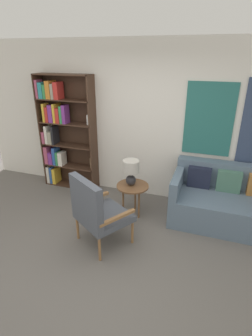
{
  "coord_description": "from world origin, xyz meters",
  "views": [
    {
      "loc": [
        1.27,
        -2.27,
        2.46
      ],
      "look_at": [
        0.11,
        1.08,
        0.9
      ],
      "focal_mm": 28.0,
      "sensor_mm": 36.0,
      "label": 1
    }
  ],
  "objects": [
    {
      "name": "table_lamp",
      "position": [
        0.12,
        1.27,
        0.79
      ],
      "size": [
        0.26,
        0.26,
        0.42
      ],
      "color": "#2D2D33",
      "rests_on": "side_table"
    },
    {
      "name": "ground_plane",
      "position": [
        0.0,
        0.0,
        0.0
      ],
      "size": [
        14.0,
        14.0,
        0.0
      ],
      "primitive_type": "plane",
      "color": "#66605B"
    },
    {
      "name": "couch",
      "position": [
        1.59,
        1.56,
        0.34
      ],
      "size": [
        1.64,
        0.91,
        0.88
      ],
      "color": "slate",
      "rests_on": "ground_plane"
    },
    {
      "name": "wall_back",
      "position": [
        0.07,
        2.03,
        1.36
      ],
      "size": [
        6.4,
        0.08,
        2.7
      ],
      "color": "white",
      "rests_on": "ground_plane"
    },
    {
      "name": "bookshelf",
      "position": [
        -1.46,
        1.84,
        1.11
      ],
      "size": [
        1.07,
        0.3,
        2.13
      ],
      "color": "#422B1E",
      "rests_on": "ground_plane"
    },
    {
      "name": "armchair",
      "position": [
        -0.07,
        0.37,
        0.58
      ],
      "size": [
        0.88,
        0.87,
        1.04
      ],
      "color": "olive",
      "rests_on": "ground_plane"
    },
    {
      "name": "side_table",
      "position": [
        0.16,
        1.26,
        0.47
      ],
      "size": [
        0.51,
        0.51,
        0.53
      ],
      "color": "brown",
      "rests_on": "ground_plane"
    }
  ]
}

